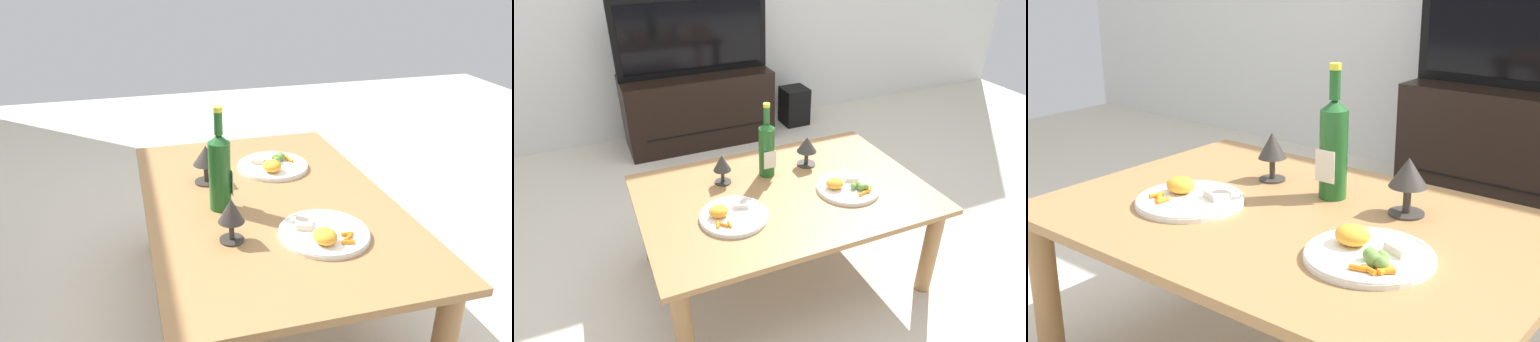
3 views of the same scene
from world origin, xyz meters
The scene contains 10 objects.
ground_plane centered at (0.00, 0.00, 0.00)m, with size 6.40×6.40×0.00m, color beige.
dining_table centered at (0.00, 0.00, 0.40)m, with size 1.24×0.83×0.47m.
tv_stand centered at (0.04, 1.60, 0.27)m, with size 1.07×0.42×0.53m.
tv_screen centered at (0.04, 1.59, 0.80)m, with size 1.08×0.05×0.54m.
floor_speaker centered at (0.85, 1.61, 0.15)m, with size 0.20×0.20×0.30m, color black.
wine_bottle centered at (-0.01, 0.17, 0.61)m, with size 0.07×0.07×0.35m.
goblet_left centered at (-0.22, 0.18, 0.56)m, with size 0.08×0.08×0.14m.
goblet_right centered at (0.20, 0.18, 0.57)m, with size 0.09×0.09×0.14m.
dinner_plate_left centered at (-0.27, -0.09, 0.48)m, with size 0.28×0.28×0.05m.
dinner_plate_right centered at (0.26, -0.09, 0.48)m, with size 0.28×0.28×0.06m.
Camera 2 is at (-0.71, -1.48, 1.51)m, focal length 31.21 mm.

